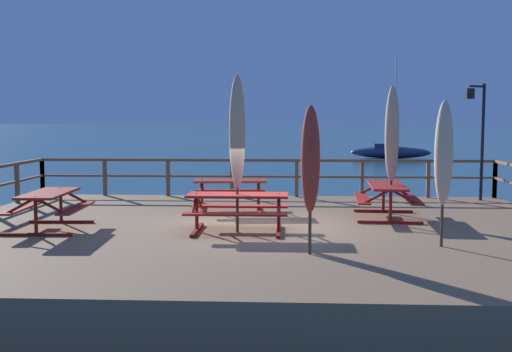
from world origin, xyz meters
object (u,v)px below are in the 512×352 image
at_px(picnic_table_back_right, 230,188).
at_px(sailboat_distant, 390,152).
at_px(patio_umbrella_tall_back_left, 392,134).
at_px(patio_umbrella_short_front, 310,160).
at_px(patio_umbrella_tall_back_right, 237,133).
at_px(picnic_table_front_right, 238,204).
at_px(picnic_table_mid_right, 387,193).
at_px(lamp_post_hooked, 478,124).
at_px(patio_umbrella_short_mid, 444,154).
at_px(picnic_table_front_left, 49,202).

xyz_separation_m(picnic_table_back_right, sailboat_distant, (9.11, 33.35, -0.87)).
height_order(patio_umbrella_tall_back_left, patio_umbrella_short_front, patio_umbrella_tall_back_left).
bearing_deg(patio_umbrella_tall_back_right, picnic_table_back_right, 98.21).
relative_size(picnic_table_front_right, patio_umbrella_tall_back_right, 0.65).
distance_m(picnic_table_mid_right, lamp_post_hooked, 4.53).
height_order(picnic_table_front_right, patio_umbrella_short_front, patio_umbrella_short_front).
bearing_deg(patio_umbrella_short_front, patio_umbrella_short_mid, 17.90).
distance_m(picnic_table_mid_right, patio_umbrella_short_mid, 3.40).
distance_m(picnic_table_front_left, patio_umbrella_tall_back_right, 4.13).
bearing_deg(picnic_table_mid_right, lamp_post_hooked, 47.10).
bearing_deg(picnic_table_front_left, picnic_table_back_right, 38.87).
relative_size(patio_umbrella_short_front, sailboat_distant, 0.32).
bearing_deg(sailboat_distant, patio_umbrella_short_front, -100.83).
distance_m(picnic_table_mid_right, patio_umbrella_tall_back_left, 1.35).
xyz_separation_m(picnic_table_mid_right, patio_umbrella_short_front, (-1.87, -3.95, 1.02)).
height_order(patio_umbrella_short_front, patio_umbrella_short_mid, patio_umbrella_short_mid).
relative_size(picnic_table_mid_right, patio_umbrella_tall_back_right, 0.67).
distance_m(picnic_table_back_right, patio_umbrella_short_mid, 5.94).
height_order(picnic_table_mid_right, picnic_table_back_right, same).
distance_m(patio_umbrella_tall_back_left, sailboat_distant, 34.83).
bearing_deg(sailboat_distant, patio_umbrella_tall_back_left, -98.88).
relative_size(patio_umbrella_tall_back_right, patio_umbrella_short_front, 1.25).
relative_size(picnic_table_front_left, patio_umbrella_short_mid, 0.75).
bearing_deg(lamp_post_hooked, picnic_table_front_right, -140.43).
relative_size(picnic_table_front_right, patio_umbrella_short_front, 0.81).
height_order(picnic_table_mid_right, patio_umbrella_short_mid, patio_umbrella_short_mid).
distance_m(patio_umbrella_short_front, sailboat_distant, 38.96).
relative_size(picnic_table_front_left, patio_umbrella_tall_back_left, 0.65).
relative_size(patio_umbrella_tall_back_right, lamp_post_hooked, 0.97).
xyz_separation_m(patio_umbrella_tall_back_right, patio_umbrella_short_mid, (3.73, -1.20, -0.33)).
height_order(patio_umbrella_tall_back_left, lamp_post_hooked, lamp_post_hooked).
relative_size(picnic_table_mid_right, picnic_table_back_right, 1.12).
bearing_deg(patio_umbrella_short_mid, picnic_table_front_right, 161.70).
bearing_deg(lamp_post_hooked, patio_umbrella_tall_back_left, -131.48).
relative_size(picnic_table_front_left, patio_umbrella_short_front, 0.78).
xyz_separation_m(patio_umbrella_tall_back_left, patio_umbrella_short_mid, (0.41, -3.12, -0.26)).
height_order(picnic_table_front_left, patio_umbrella_tall_back_right, patio_umbrella_tall_back_right).
height_order(picnic_table_front_right, patio_umbrella_tall_back_left, patio_umbrella_tall_back_left).
distance_m(picnic_table_front_left, picnic_table_back_right, 4.44).
relative_size(picnic_table_back_right, patio_umbrella_tall_back_left, 0.62).
relative_size(patio_umbrella_short_front, lamp_post_hooked, 0.78).
xyz_separation_m(picnic_table_mid_right, patio_umbrella_tall_back_left, (0.07, -0.07, 1.34)).
relative_size(picnic_table_front_left, picnic_table_back_right, 1.04).
bearing_deg(picnic_table_front_left, sailboat_distant, 70.83).
bearing_deg(sailboat_distant, patio_umbrella_tall_back_right, -103.47).
distance_m(patio_umbrella_short_front, lamp_post_hooked, 8.54).
bearing_deg(picnic_table_front_right, patio_umbrella_tall_back_left, 29.59).
distance_m(picnic_table_mid_right, picnic_table_front_left, 7.36).
distance_m(patio_umbrella_tall_back_left, patio_umbrella_tall_back_right, 3.84).
distance_m(patio_umbrella_tall_back_left, lamp_post_hooked, 4.26).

